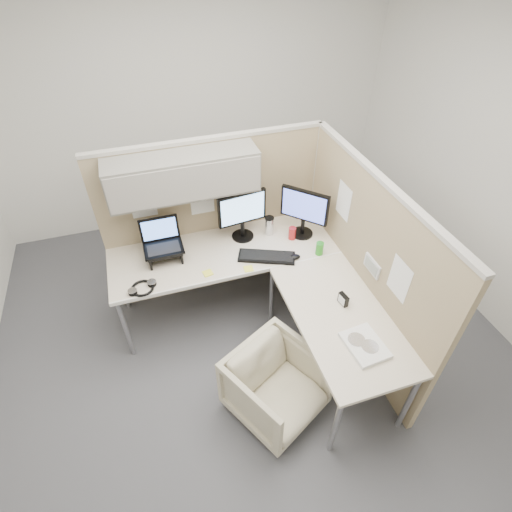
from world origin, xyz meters
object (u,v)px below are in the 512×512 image
object	(u,v)px
desk	(263,280)
keyboard	(267,257)
monitor_left	(242,212)
office_chair	(277,384)

from	to	relation	value
desk	keyboard	size ratio (longest dim) A/B	4.10
monitor_left	desk	bearing A→B (deg)	-94.85
monitor_left	keyboard	xyz separation A→B (m)	(0.11, -0.34, -0.26)
desk	monitor_left	bearing A→B (deg)	91.60
monitor_left	keyboard	size ratio (longest dim) A/B	0.96
office_chair	keyboard	distance (m)	1.06
desk	office_chair	size ratio (longest dim) A/B	3.09
desk	monitor_left	distance (m)	0.63
office_chair	keyboard	size ratio (longest dim) A/B	1.33
office_chair	keyboard	bearing A→B (deg)	48.60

